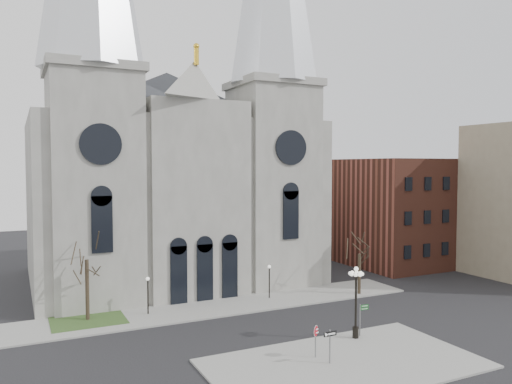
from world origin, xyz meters
name	(u,v)px	position (x,y,z in m)	size (l,w,h in m)	color
ground	(269,347)	(0.00, 0.00, 0.00)	(160.00, 160.00, 0.00)	black
sidewalk_near	(344,364)	(3.00, -5.00, 0.07)	(18.00, 10.00, 0.14)	gray
sidewalk_far	(214,307)	(0.00, 11.00, 0.07)	(40.00, 6.00, 0.14)	gray
grass_patch	(88,320)	(-11.00, 12.00, 0.09)	(6.00, 5.00, 0.18)	#354F21
cathedral	(175,118)	(0.00, 22.86, 18.48)	(33.00, 26.66, 54.00)	gray
bg_building_brick	(389,210)	(30.00, 22.00, 7.00)	(14.00, 18.00, 14.00)	brown
tree_left	(87,256)	(-11.00, 12.00, 5.58)	(3.20, 3.20, 7.50)	black
tree_right	(360,251)	(15.00, 9.00, 4.47)	(3.20, 3.20, 6.00)	black
ped_lamp_left	(148,289)	(-6.00, 11.50, 2.33)	(0.32, 0.32, 3.26)	black
ped_lamp_right	(269,276)	(6.00, 11.50, 2.33)	(0.32, 0.32, 3.26)	black
stop_sign	(316,334)	(1.81, -3.36, 1.73)	(0.77, 0.23, 2.20)	slate
globe_lamp	(356,293)	(6.60, -1.47, 3.55)	(1.22, 1.22, 5.42)	black
one_way_sign	(330,341)	(2.09, -4.66, 1.65)	(0.98, 0.10, 2.23)	slate
street_name_sign	(361,317)	(7.26, -1.25, 1.57)	(0.78, 0.12, 2.45)	slate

